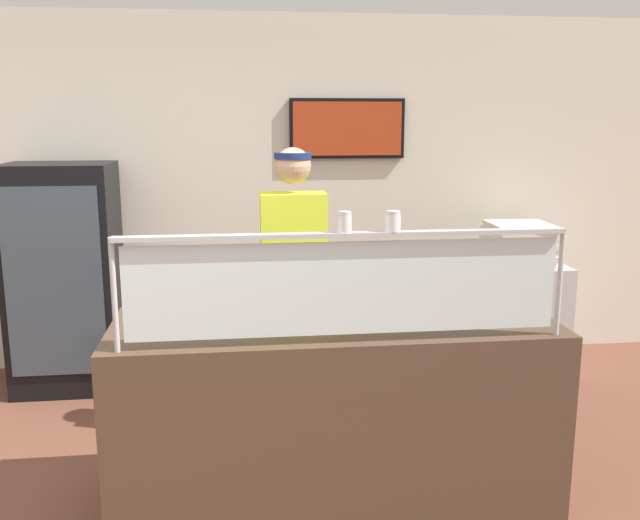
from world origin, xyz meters
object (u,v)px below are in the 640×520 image
Objects in this scene: pizza_server at (297,311)px; pizza_box_stack at (518,244)px; pizza_tray at (291,315)px; parmesan_shaker at (345,223)px; worker_figure at (294,277)px; pepper_flake_shaker at (393,223)px; drink_fridge at (65,277)px.

pizza_box_stack is at bearing 30.54° from pizza_server.
pizza_tray is 0.69m from parmesan_shaker.
parmesan_shaker is (0.17, -0.39, 0.49)m from pizza_server.
pizza_tray is at bearing -96.55° from worker_figure.
pizza_tray is 0.24× the size of worker_figure.
pizza_tray is at bearing 134.82° from pepper_flake_shaker.
parmesan_shaker is 0.21m from pepper_flake_shaker.
drink_fridge is (-1.55, 1.03, -0.20)m from worker_figure.
pizza_box_stack is at bearing 50.93° from parmesan_shaker.
pepper_flake_shaker is at bearing 0.00° from parmesan_shaker.
pizza_box_stack is at bearing 54.63° from pepper_flake_shaker.
drink_fridge is at bearing 131.99° from pepper_flake_shaker.
worker_figure is at bearing 107.33° from pepper_flake_shaker.
pizza_tray is at bearing 115.97° from parmesan_shaker.
pizza_box_stack is at bearing 28.70° from worker_figure.
pizza_server is 0.17× the size of drink_fridge.
pizza_box_stack reaches higher than pizza_tray.
worker_figure is at bearing -33.42° from drink_fridge.
pizza_box_stack is (3.35, -0.04, 0.18)m from drink_fridge.
pizza_server is at bearing -137.88° from pizza_box_stack.
pizza_server reaches higher than pizza_tray.
parmesan_shaker is 0.06× the size of drink_fridge.
pizza_box_stack is at bearing 41.30° from pizza_tray.
parmesan_shaker is 2.69m from pizza_box_stack.
parmesan_shaker reaches higher than pizza_tray.
worker_figure reaches higher than parmesan_shaker.
pizza_server is at bearing -93.74° from worker_figure.
parmesan_shaker is at bearing -64.03° from pizza_tray.
worker_figure is (0.08, 0.66, 0.04)m from pizza_tray.
worker_figure reaches higher than pizza_tray.
pizza_box_stack is (1.67, 2.05, -0.50)m from parmesan_shaker.
pizza_server is 0.16× the size of worker_figure.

